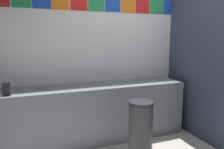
# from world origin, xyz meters

# --- Properties ---
(wall_back) EXTENTS (4.24, 0.09, 2.86)m
(wall_back) POSITION_xyz_m (-0.00, 1.46, 1.43)
(wall_back) COLOR silver
(wall_back) RESTS_ON ground_plane
(vanity_counter) EXTENTS (2.66, 0.57, 0.84)m
(vanity_counter) POSITION_xyz_m (-0.74, 1.14, 0.43)
(vanity_counter) COLOR slate
(vanity_counter) RESTS_ON ground_plane
(faucet_left) EXTENTS (0.04, 0.10, 0.14)m
(faucet_left) POSITION_xyz_m (-1.41, 1.23, 0.89)
(faucet_left) COLOR silver
(faucet_left) RESTS_ON vanity_counter
(faucet_right) EXTENTS (0.04, 0.10, 0.14)m
(faucet_right) POSITION_xyz_m (-0.07, 1.23, 0.89)
(faucet_right) COLOR silver
(faucet_right) RESTS_ON vanity_counter
(soap_dispenser) EXTENTS (0.09, 0.09, 0.16)m
(soap_dispenser) POSITION_xyz_m (-1.95, 0.97, 0.92)
(soap_dispenser) COLOR black
(soap_dispenser) RESTS_ON vanity_counter
(toilet) EXTENTS (0.39, 0.49, 0.74)m
(toilet) POSITION_xyz_m (1.31, 1.02, 0.30)
(toilet) COLOR white
(toilet) RESTS_ON ground_plane
(trash_bin) EXTENTS (0.31, 0.31, 0.76)m
(trash_bin) POSITION_xyz_m (-0.41, 0.41, 0.38)
(trash_bin) COLOR #333338
(trash_bin) RESTS_ON ground_plane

